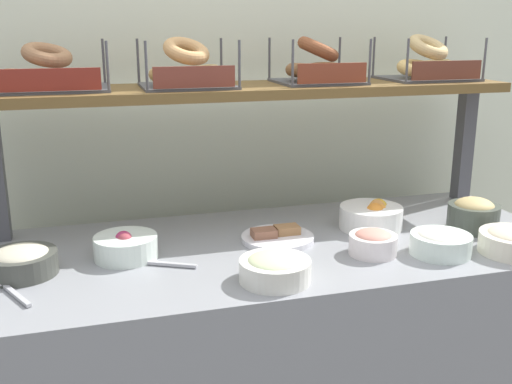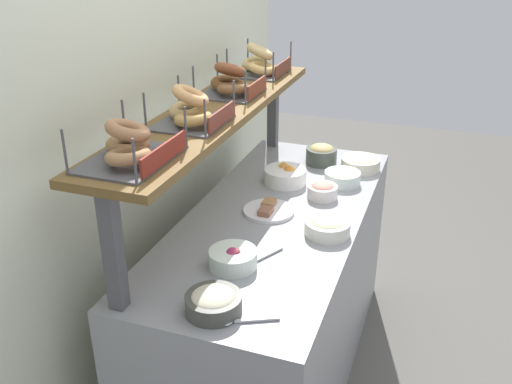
{
  "view_description": "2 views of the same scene",
  "coord_description": "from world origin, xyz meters",
  "px_view_note": "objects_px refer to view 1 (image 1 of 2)",
  "views": [
    {
      "loc": [
        -0.53,
        -1.55,
        1.47
      ],
      "look_at": [
        -0.07,
        0.04,
        1.0
      ],
      "focal_mm": 42.35,
      "sensor_mm": 36.0,
      "label": 1
    },
    {
      "loc": [
        -2.03,
        -0.64,
        1.94
      ],
      "look_at": [
        -0.12,
        0.05,
        1.0
      ],
      "focal_mm": 40.12,
      "sensor_mm": 36.0,
      "label": 2
    }
  ],
  "objects_px": {
    "bowl_fruit_salad": "(372,216)",
    "bagel_basket_everything": "(48,74)",
    "bowl_cream_cheese": "(441,242)",
    "bowl_hummus": "(474,214)",
    "bowl_beet_salad": "(126,246)",
    "bowl_lox_spread": "(373,242)",
    "serving_spoon_near_plate": "(153,262)",
    "serving_spoon_by_edge": "(9,288)",
    "serving_plate_white": "(276,237)",
    "bagel_basket_plain": "(427,64)",
    "bagel_basket_cinnamon_raisin": "(317,67)",
    "bowl_scallion_spread": "(275,268)",
    "bagel_basket_sesame": "(187,70)",
    "bowl_tuna_salad": "(21,261)"
  },
  "relations": [
    {
      "from": "bowl_fruit_salad",
      "to": "bagel_basket_everything",
      "type": "height_order",
      "value": "bagel_basket_everything"
    },
    {
      "from": "bowl_cream_cheese",
      "to": "bowl_fruit_salad",
      "type": "bearing_deg",
      "value": 107.7
    },
    {
      "from": "bowl_fruit_salad",
      "to": "bowl_hummus",
      "type": "height_order",
      "value": "bowl_hummus"
    },
    {
      "from": "bowl_fruit_salad",
      "to": "bowl_beet_salad",
      "type": "bearing_deg",
      "value": -177.03
    },
    {
      "from": "bowl_lox_spread",
      "to": "serving_spoon_near_plate",
      "type": "bearing_deg",
      "value": 171.29
    },
    {
      "from": "bowl_cream_cheese",
      "to": "serving_spoon_by_edge",
      "type": "distance_m",
      "value": 1.12
    },
    {
      "from": "serving_plate_white",
      "to": "bagel_basket_plain",
      "type": "bearing_deg",
      "value": 22.22
    },
    {
      "from": "serving_plate_white",
      "to": "bagel_basket_plain",
      "type": "xyz_separation_m",
      "value": [
        0.62,
        0.25,
        0.47
      ]
    },
    {
      "from": "serving_spoon_by_edge",
      "to": "bagel_basket_everything",
      "type": "bearing_deg",
      "value": 74.02
    },
    {
      "from": "serving_spoon_by_edge",
      "to": "bagel_basket_cinnamon_raisin",
      "type": "relative_size",
      "value": 0.58
    },
    {
      "from": "bagel_basket_everything",
      "to": "bagel_basket_cinnamon_raisin",
      "type": "bearing_deg",
      "value": -0.36
    },
    {
      "from": "bowl_beet_salad",
      "to": "serving_spoon_by_edge",
      "type": "height_order",
      "value": "bowl_beet_salad"
    },
    {
      "from": "bowl_scallion_spread",
      "to": "bagel_basket_sesame",
      "type": "xyz_separation_m",
      "value": [
        -0.12,
        0.5,
        0.45
      ]
    },
    {
      "from": "bowl_lox_spread",
      "to": "serving_plate_white",
      "type": "bearing_deg",
      "value": 141.55
    },
    {
      "from": "bagel_basket_everything",
      "to": "bowl_scallion_spread",
      "type": "bearing_deg",
      "value": -45.59
    },
    {
      "from": "bagel_basket_sesame",
      "to": "bowl_fruit_salad",
      "type": "bearing_deg",
      "value": -20.94
    },
    {
      "from": "bowl_tuna_salad",
      "to": "bagel_basket_cinnamon_raisin",
      "type": "height_order",
      "value": "bagel_basket_cinnamon_raisin"
    },
    {
      "from": "bowl_cream_cheese",
      "to": "serving_spoon_by_edge",
      "type": "xyz_separation_m",
      "value": [
        -1.12,
        0.08,
        -0.03
      ]
    },
    {
      "from": "bowl_cream_cheese",
      "to": "bowl_fruit_salad",
      "type": "xyz_separation_m",
      "value": [
        -0.08,
        0.25,
        0.0
      ]
    },
    {
      "from": "bowl_beet_salad",
      "to": "bowl_cream_cheese",
      "type": "height_order",
      "value": "bowl_beet_salad"
    },
    {
      "from": "bowl_lox_spread",
      "to": "bowl_fruit_salad",
      "type": "relative_size",
      "value": 0.68
    },
    {
      "from": "bagel_basket_everything",
      "to": "bagel_basket_sesame",
      "type": "height_order",
      "value": "bagel_basket_sesame"
    },
    {
      "from": "bowl_tuna_salad",
      "to": "bagel_basket_everything",
      "type": "distance_m",
      "value": 0.54
    },
    {
      "from": "bowl_beet_salad",
      "to": "serving_plate_white",
      "type": "bearing_deg",
      "value": 2.01
    },
    {
      "from": "bowl_cream_cheese",
      "to": "bagel_basket_plain",
      "type": "bearing_deg",
      "value": 66.11
    },
    {
      "from": "bowl_beet_salad",
      "to": "bagel_basket_cinnamon_raisin",
      "type": "bearing_deg",
      "value": 21.81
    },
    {
      "from": "serving_spoon_near_plate",
      "to": "bagel_basket_plain",
      "type": "relative_size",
      "value": 0.57
    },
    {
      "from": "bowl_lox_spread",
      "to": "serving_spoon_near_plate",
      "type": "relative_size",
      "value": 0.8
    },
    {
      "from": "bowl_fruit_salad",
      "to": "serving_spoon_near_plate",
      "type": "relative_size",
      "value": 1.16
    },
    {
      "from": "bowl_scallion_spread",
      "to": "bowl_fruit_salad",
      "type": "bearing_deg",
      "value": 35.75
    },
    {
      "from": "bowl_fruit_salad",
      "to": "bagel_basket_everything",
      "type": "relative_size",
      "value": 0.59
    },
    {
      "from": "bowl_lox_spread",
      "to": "serving_spoon_near_plate",
      "type": "height_order",
      "value": "bowl_lox_spread"
    },
    {
      "from": "bowl_cream_cheese",
      "to": "bagel_basket_plain",
      "type": "distance_m",
      "value": 0.69
    },
    {
      "from": "bowl_cream_cheese",
      "to": "bowl_fruit_salad",
      "type": "distance_m",
      "value": 0.27
    },
    {
      "from": "bowl_cream_cheese",
      "to": "bagel_basket_cinnamon_raisin",
      "type": "bearing_deg",
      "value": 111.62
    },
    {
      "from": "bowl_tuna_salad",
      "to": "serving_plate_white",
      "type": "bearing_deg",
      "value": 4.45
    },
    {
      "from": "bowl_fruit_salad",
      "to": "bagel_basket_cinnamon_raisin",
      "type": "xyz_separation_m",
      "value": [
        -0.11,
        0.22,
        0.44
      ]
    },
    {
      "from": "bagel_basket_everything",
      "to": "bagel_basket_cinnamon_raisin",
      "type": "xyz_separation_m",
      "value": [
        0.82,
        -0.01,
        0.0
      ]
    },
    {
      "from": "bowl_cream_cheese",
      "to": "bagel_basket_everything",
      "type": "distance_m",
      "value": 1.2
    },
    {
      "from": "bowl_cream_cheese",
      "to": "bagel_basket_everything",
      "type": "bearing_deg",
      "value": 154.56
    },
    {
      "from": "bowl_tuna_salad",
      "to": "serving_spoon_by_edge",
      "type": "height_order",
      "value": "bowl_tuna_salad"
    },
    {
      "from": "bowl_tuna_salad",
      "to": "bowl_cream_cheese",
      "type": "height_order",
      "value": "same"
    },
    {
      "from": "bowl_fruit_salad",
      "to": "bagel_basket_cinnamon_raisin",
      "type": "bearing_deg",
      "value": 115.88
    },
    {
      "from": "serving_spoon_near_plate",
      "to": "serving_spoon_by_edge",
      "type": "height_order",
      "value": "same"
    },
    {
      "from": "bowl_hummus",
      "to": "bagel_basket_cinnamon_raisin",
      "type": "bearing_deg",
      "value": 141.25
    },
    {
      "from": "bagel_basket_sesame",
      "to": "bagel_basket_plain",
      "type": "relative_size",
      "value": 0.97
    },
    {
      "from": "bowl_tuna_salad",
      "to": "bowl_beet_salad",
      "type": "distance_m",
      "value": 0.27
    },
    {
      "from": "bowl_beet_salad",
      "to": "serving_plate_white",
      "type": "height_order",
      "value": "bowl_beet_salad"
    },
    {
      "from": "bagel_basket_sesame",
      "to": "bagel_basket_plain",
      "type": "bearing_deg",
      "value": 1.66
    },
    {
      "from": "bowl_scallion_spread",
      "to": "bowl_beet_salad",
      "type": "bearing_deg",
      "value": 142.89
    }
  ]
}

